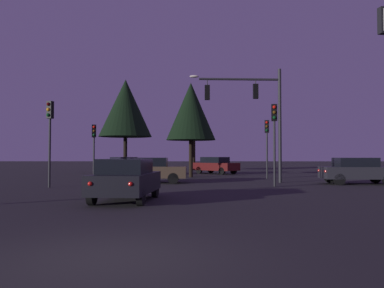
{
  "coord_description": "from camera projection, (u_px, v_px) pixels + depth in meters",
  "views": [
    {
      "loc": [
        1.45,
        -6.12,
        1.63
      ],
      "look_at": [
        1.08,
        20.97,
        2.46
      ],
      "focal_mm": 36.2,
      "sensor_mm": 36.0,
      "label": 1
    }
  ],
  "objects": [
    {
      "name": "tree_behind_sign",
      "position": [
        193.0,
        122.0,
        44.07
      ],
      "size": [
        2.93,
        2.93,
        6.99
      ],
      "color": "black",
      "rests_on": "ground"
    },
    {
      "name": "tree_left_far",
      "position": [
        191.0,
        111.0,
        29.61
      ],
      "size": [
        3.78,
        3.78,
        7.26
      ],
      "color": "black",
      "rests_on": "ground"
    },
    {
      "name": "traffic_light_corner_left",
      "position": [
        94.0,
        140.0,
        27.34
      ],
      "size": [
        0.35,
        0.38,
        3.84
      ],
      "color": "#232326",
      "rests_on": "ground"
    },
    {
      "name": "ground_plane",
      "position": [
        179.0,
        176.0,
        30.57
      ],
      "size": [
        168.0,
        168.0,
        0.0
      ],
      "primitive_type": "plane",
      "color": "#262326",
      "rests_on": "ground"
    },
    {
      "name": "car_parked_lot",
      "position": [
        216.0,
        165.0,
        34.88
      ],
      "size": [
        4.22,
        4.07,
        1.52
      ],
      "color": "#4C0F0F",
      "rests_on": "ground"
    },
    {
      "name": "traffic_light_median",
      "position": [
        267.0,
        137.0,
        27.45
      ],
      "size": [
        0.35,
        0.38,
        4.17
      ],
      "color": "#232326",
      "rests_on": "ground"
    },
    {
      "name": "car_crossing_left",
      "position": [
        357.0,
        170.0,
        22.26
      ],
      "size": [
        4.17,
        1.97,
        1.52
      ],
      "color": "#232328",
      "rests_on": "ground"
    },
    {
      "name": "car_crossing_right",
      "position": [
        149.0,
        170.0,
        23.18
      ],
      "size": [
        4.41,
        1.87,
        1.52
      ],
      "color": "#473828",
      "rests_on": "ground"
    },
    {
      "name": "tree_center_horizon",
      "position": [
        125.0,
        108.0,
        38.45
      ],
      "size": [
        5.25,
        5.25,
        9.25
      ],
      "color": "black",
      "rests_on": "ground"
    },
    {
      "name": "traffic_light_far_side",
      "position": [
        274.0,
        128.0,
        20.65
      ],
      "size": [
        0.33,
        0.37,
        4.4
      ],
      "color": "#232326",
      "rests_on": "ground"
    },
    {
      "name": "traffic_signal_mast_arm",
      "position": [
        255.0,
        106.0,
        23.56
      ],
      "size": [
        5.61,
        0.59,
        6.95
      ],
      "color": "#232326",
      "rests_on": "ground"
    },
    {
      "name": "traffic_light_corner_right",
      "position": [
        50.0,
        126.0,
        19.94
      ],
      "size": [
        0.36,
        0.38,
        4.46
      ],
      "color": "#232326",
      "rests_on": "ground"
    },
    {
      "name": "car_nearside_lane",
      "position": [
        126.0,
        179.0,
        13.92
      ],
      "size": [
        2.12,
        4.09,
        1.52
      ],
      "color": "black",
      "rests_on": "ground"
    },
    {
      "name": "car_far_lane",
      "position": [
        124.0,
        166.0,
        32.59
      ],
      "size": [
        3.81,
        4.31,
        1.52
      ],
      "color": "gray",
      "rests_on": "ground"
    }
  ]
}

